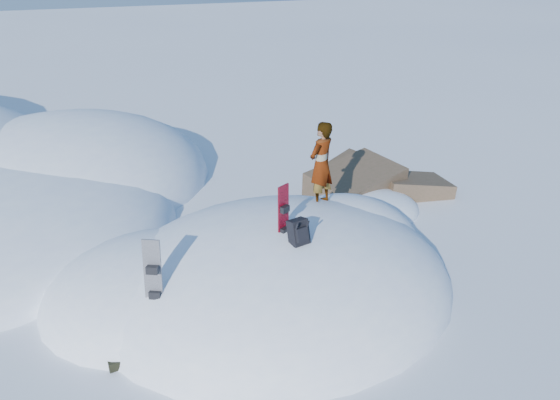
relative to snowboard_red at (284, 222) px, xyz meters
name	(u,v)px	position (x,y,z in m)	size (l,w,h in m)	color
ground	(278,289)	(0.02, 0.32, -1.65)	(120.00, 120.00, 0.00)	white
snow_mound	(266,285)	(-0.15, 0.56, -1.65)	(8.00, 6.00, 3.00)	white
rock_outcrop	(365,200)	(3.74, 3.33, -1.64)	(4.68, 4.41, 1.68)	brown
snowboard_red	(284,222)	(0.00, 0.00, 0.00)	(0.25, 0.22, 1.44)	red
snowboard_dark	(154,284)	(-2.43, -0.40, -0.47)	(0.35, 0.32, 1.56)	black
backpack	(299,232)	(0.10, -0.44, -0.01)	(0.38, 0.43, 0.53)	black
gear_pile	(128,354)	(-2.99, -0.60, -1.55)	(0.77, 0.58, 0.21)	black
person	(321,164)	(1.34, 1.25, 0.46)	(0.65, 0.42, 1.77)	slate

